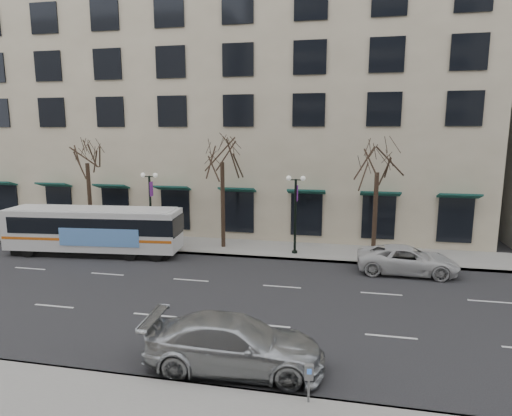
% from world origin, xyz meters
% --- Properties ---
extents(ground, '(160.00, 160.00, 0.00)m').
position_xyz_m(ground, '(0.00, 0.00, 0.00)').
color(ground, black).
rests_on(ground, ground).
extents(sidewalk_far, '(80.00, 4.00, 0.15)m').
position_xyz_m(sidewalk_far, '(5.00, 9.00, 0.07)').
color(sidewalk_far, gray).
rests_on(sidewalk_far, ground).
extents(building_hotel, '(40.00, 20.00, 24.00)m').
position_xyz_m(building_hotel, '(-2.00, 21.00, 12.00)').
color(building_hotel, tan).
rests_on(building_hotel, ground).
extents(tree_far_left, '(3.60, 3.60, 8.34)m').
position_xyz_m(tree_far_left, '(-10.00, 8.80, 6.70)').
color(tree_far_left, black).
rests_on(tree_far_left, ground).
extents(tree_far_mid, '(3.60, 3.60, 8.55)m').
position_xyz_m(tree_far_mid, '(0.00, 8.80, 6.91)').
color(tree_far_mid, black).
rests_on(tree_far_mid, ground).
extents(tree_far_right, '(3.60, 3.60, 8.06)m').
position_xyz_m(tree_far_right, '(10.00, 8.80, 6.42)').
color(tree_far_right, black).
rests_on(tree_far_right, ground).
extents(lamp_post_left, '(1.22, 0.45, 5.21)m').
position_xyz_m(lamp_post_left, '(-4.99, 8.20, 2.94)').
color(lamp_post_left, black).
rests_on(lamp_post_left, ground).
extents(lamp_post_right, '(1.22, 0.45, 5.21)m').
position_xyz_m(lamp_post_right, '(5.01, 8.20, 2.94)').
color(lamp_post_right, black).
rests_on(lamp_post_right, ground).
extents(city_bus, '(11.55, 3.52, 3.08)m').
position_xyz_m(city_bus, '(-7.84, 5.80, 1.68)').
color(city_bus, silver).
rests_on(city_bus, ground).
extents(silver_car, '(6.25, 2.79, 1.78)m').
position_xyz_m(silver_car, '(4.50, -5.70, 0.89)').
color(silver_car, '#AEB2B6').
rests_on(silver_car, ground).
extents(white_pickup, '(5.62, 2.69, 1.55)m').
position_xyz_m(white_pickup, '(11.68, 5.92, 0.77)').
color(white_pickup, silver).
rests_on(white_pickup, ground).
extents(pay_station, '(0.28, 0.20, 1.18)m').
position_xyz_m(pay_station, '(7.14, -7.30, 1.00)').
color(pay_station, slate).
rests_on(pay_station, sidewalk_near).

